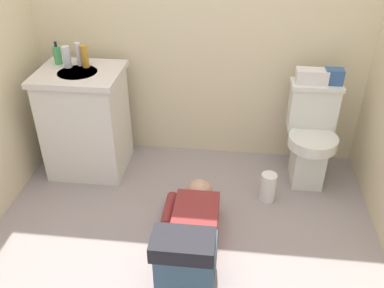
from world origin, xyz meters
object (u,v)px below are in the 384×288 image
at_px(bottle_clear, 67,57).
at_px(bottle_white, 79,54).
at_px(toiletry_bag, 334,76).
at_px(paper_towel_roll, 268,187).
at_px(vanity_cabinet, 86,121).
at_px(tissue_box, 312,76).
at_px(bottle_amber, 85,56).
at_px(person_plumber, 191,236).
at_px(toilet, 311,136).
at_px(faucet, 84,57).
at_px(soap_dispenser, 57,55).

bearing_deg(bottle_clear, bottle_white, 30.78).
height_order(toiletry_bag, paper_towel_roll, toiletry_bag).
xyz_separation_m(vanity_cabinet, tissue_box, (1.64, 0.14, 0.38)).
height_order(tissue_box, bottle_amber, bottle_amber).
bearing_deg(bottle_amber, person_plumber, -47.65).
relative_size(toilet, tissue_box, 3.41).
xyz_separation_m(toilet, toiletry_bag, (0.11, 0.09, 0.44)).
bearing_deg(faucet, bottle_amber, -62.04).
height_order(person_plumber, tissue_box, tissue_box).
distance_m(bottle_clear, paper_towel_roll, 1.71).
bearing_deg(bottle_amber, tissue_box, 2.12).
distance_m(toilet, tissue_box, 0.44).
xyz_separation_m(faucet, paper_towel_roll, (1.39, -0.41, -0.76)).
bearing_deg(soap_dispenser, faucet, 6.01).
height_order(toiletry_bag, soap_dispenser, soap_dispenser).
xyz_separation_m(tissue_box, toiletry_bag, (0.15, 0.00, 0.01)).
bearing_deg(bottle_amber, faucet, 117.96).
distance_m(soap_dispenser, paper_towel_roll, 1.80).
relative_size(toiletry_bag, bottle_clear, 0.81).
distance_m(vanity_cabinet, bottle_amber, 0.49).
xyz_separation_m(toilet, bottle_amber, (-1.66, 0.03, 0.53)).
height_order(toilet, paper_towel_roll, toilet).
height_order(vanity_cabinet, faucet, faucet).
distance_m(person_plumber, tissue_box, 1.40).
bearing_deg(bottle_amber, bottle_white, 152.45).
xyz_separation_m(person_plumber, paper_towel_roll, (0.49, 0.60, -0.07)).
bearing_deg(faucet, bottle_clear, -141.97).
relative_size(toilet, soap_dispenser, 4.52).
xyz_separation_m(tissue_box, bottle_white, (-1.66, -0.03, 0.10)).
xyz_separation_m(person_plumber, tissue_box, (0.74, 1.01, 0.62)).
bearing_deg(faucet, toiletry_bag, 0.04).
distance_m(vanity_cabinet, person_plumber, 1.28).
xyz_separation_m(person_plumber, bottle_amber, (-0.87, 0.95, 0.72)).
xyz_separation_m(toiletry_bag, bottle_white, (-1.81, -0.03, 0.10)).
xyz_separation_m(vanity_cabinet, bottle_white, (-0.02, 0.11, 0.49)).
bearing_deg(vanity_cabinet, toiletry_bag, 4.51).
bearing_deg(toiletry_bag, tissue_box, 180.00).
distance_m(vanity_cabinet, tissue_box, 1.69).
bearing_deg(tissue_box, person_plumber, -126.15).
distance_m(bottle_white, bottle_amber, 0.06).
height_order(toilet, vanity_cabinet, vanity_cabinet).
height_order(bottle_clear, bottle_white, bottle_white).
distance_m(toilet, faucet, 1.76).
relative_size(tissue_box, bottle_clear, 1.43).
height_order(vanity_cabinet, person_plumber, vanity_cabinet).
relative_size(vanity_cabinet, tissue_box, 3.73).
relative_size(toiletry_bag, soap_dispenser, 0.75).
distance_m(toilet, person_plumber, 1.23).
xyz_separation_m(faucet, bottle_white, (-0.02, -0.03, 0.03)).
xyz_separation_m(soap_dispenser, paper_towel_roll, (1.58, -0.39, -0.78)).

